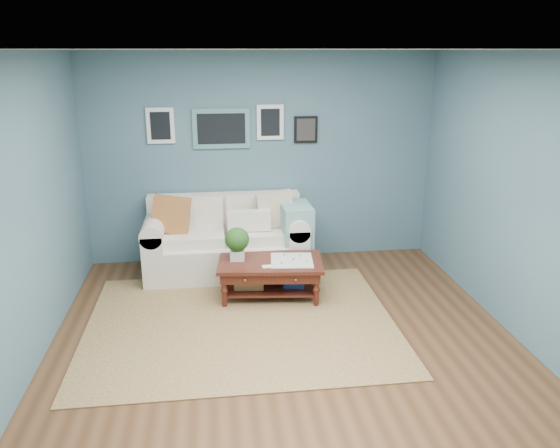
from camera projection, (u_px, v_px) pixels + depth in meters
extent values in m
plane|color=brown|center=(288.00, 351.00, 5.12)|extent=(5.00, 5.00, 0.00)
plane|color=white|center=(290.00, 49.00, 4.30)|extent=(5.00, 5.00, 0.00)
cube|color=#425F6D|center=(261.00, 159.00, 7.07)|extent=(4.50, 0.02, 2.70)
cube|color=#425F6D|center=(372.00, 378.00, 2.35)|extent=(4.50, 0.02, 2.70)
cube|color=#425F6D|center=(16.00, 223.00, 4.44)|extent=(0.02, 5.00, 2.70)
cube|color=#425F6D|center=(532.00, 204.00, 4.98)|extent=(0.02, 5.00, 2.70)
cube|color=slate|center=(221.00, 129.00, 6.86)|extent=(0.72, 0.03, 0.50)
cube|color=black|center=(221.00, 129.00, 6.85)|extent=(0.60, 0.01, 0.38)
cube|color=white|center=(160.00, 126.00, 6.76)|extent=(0.34, 0.03, 0.44)
cube|color=white|center=(270.00, 122.00, 6.92)|extent=(0.34, 0.03, 0.44)
cube|color=black|center=(306.00, 129.00, 7.00)|extent=(0.30, 0.03, 0.34)
cube|color=brown|center=(241.00, 322.00, 5.64)|extent=(3.14, 2.51, 0.01)
cube|color=silver|center=(226.00, 256.00, 6.87)|extent=(1.48, 0.92, 0.44)
cube|color=silver|center=(224.00, 212.00, 7.06)|extent=(1.94, 0.23, 0.50)
cube|color=silver|center=(156.00, 251.00, 6.74)|extent=(0.25, 0.92, 0.65)
cube|color=silver|center=(294.00, 245.00, 6.94)|extent=(0.25, 0.92, 0.65)
cylinder|color=silver|center=(154.00, 226.00, 6.64)|extent=(0.27, 0.92, 0.27)
cylinder|color=silver|center=(294.00, 221.00, 6.85)|extent=(0.27, 0.92, 0.27)
cube|color=silver|center=(193.00, 237.00, 6.68)|extent=(0.75, 0.58, 0.14)
cube|color=silver|center=(258.00, 235.00, 6.77)|extent=(0.75, 0.58, 0.14)
cube|color=silver|center=(193.00, 211.00, 6.88)|extent=(0.75, 0.12, 0.37)
cube|color=silver|center=(255.00, 209.00, 6.97)|extent=(0.75, 0.12, 0.37)
cube|color=#B95D29|center=(171.00, 215.00, 6.57)|extent=(0.50, 0.18, 0.49)
cube|color=beige|center=(275.00, 209.00, 6.79)|extent=(0.49, 0.19, 0.48)
cube|color=beige|center=(249.00, 220.00, 6.66)|extent=(0.52, 0.12, 0.25)
cube|color=#76AEAE|center=(296.00, 237.00, 6.78)|extent=(0.35, 0.57, 0.83)
cube|color=#361009|center=(270.00, 262.00, 6.13)|extent=(1.23, 0.80, 0.04)
cube|color=#361009|center=(270.00, 269.00, 6.15)|extent=(1.14, 0.71, 0.12)
cube|color=#361009|center=(270.00, 287.00, 6.22)|extent=(1.04, 0.61, 0.02)
sphere|color=gold|center=(245.00, 280.00, 5.85)|extent=(0.03, 0.03, 0.03)
sphere|color=gold|center=(296.00, 280.00, 5.86)|extent=(0.03, 0.03, 0.03)
cylinder|color=#361009|center=(224.00, 290.00, 5.94)|extent=(0.06, 0.06, 0.40)
cylinder|color=#361009|center=(316.00, 290.00, 5.96)|extent=(0.06, 0.06, 0.40)
cylinder|color=#361009|center=(228.00, 272.00, 6.43)|extent=(0.06, 0.06, 0.40)
cylinder|color=#361009|center=(313.00, 271.00, 6.46)|extent=(0.06, 0.06, 0.40)
cube|color=silver|center=(238.00, 255.00, 6.14)|extent=(0.17, 0.17, 0.12)
sphere|color=#1B4917|center=(237.00, 239.00, 6.09)|extent=(0.27, 0.27, 0.27)
cube|color=silver|center=(292.00, 260.00, 6.13)|extent=(0.51, 0.51, 0.01)
cube|color=#A1714B|center=(249.00, 279.00, 6.18)|extent=(0.35, 0.27, 0.19)
cube|color=navy|center=(294.00, 281.00, 6.23)|extent=(0.25, 0.20, 0.11)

